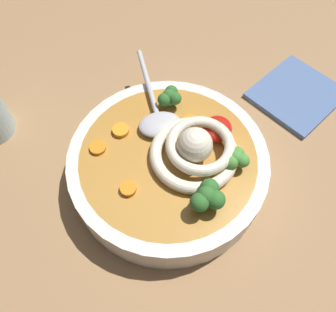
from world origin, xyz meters
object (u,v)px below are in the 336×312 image
(noodle_pile, at_px, (196,149))
(folded_napkin, at_px, (297,94))
(soup_spoon, at_px, (158,117))
(soup_bowl, at_px, (168,166))

(noodle_pile, bearing_deg, folded_napkin, -26.81)
(folded_napkin, bearing_deg, soup_spoon, 134.98)
(soup_bowl, bearing_deg, soup_spoon, 36.70)
(soup_spoon, height_order, folded_napkin, soup_spoon)
(noodle_pile, bearing_deg, soup_bowl, 113.11)
(soup_bowl, relative_size, folded_napkin, 2.01)
(noodle_pile, height_order, folded_napkin, noodle_pile)
(noodle_pile, distance_m, folded_napkin, 0.25)
(soup_spoon, bearing_deg, noodle_pile, -153.33)
(soup_bowl, distance_m, noodle_pile, 0.06)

